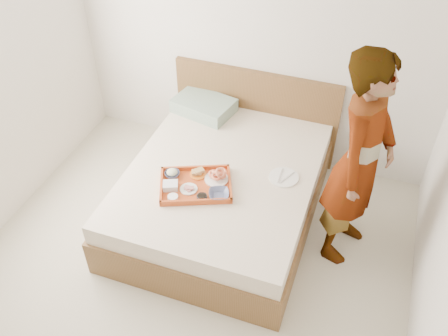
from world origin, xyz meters
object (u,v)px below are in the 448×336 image
tray (196,185)px  person (360,162)px  bed (222,192)px  dinner_plate (284,177)px

tray → person: 1.31m
bed → person: size_ratio=1.08×
tray → person: bearing=-10.0°
bed → dinner_plate: (0.52, 0.08, 0.27)m
bed → tray: tray is taller
dinner_plate → person: size_ratio=0.13×
person → tray: bearing=117.4°
bed → tray: size_ratio=3.47×
dinner_plate → bed: bearing=-171.2°
dinner_plate → person: bearing=-7.2°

